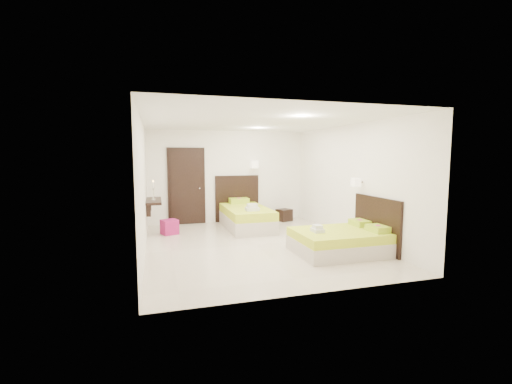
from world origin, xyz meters
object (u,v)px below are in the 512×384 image
object	(u,v)px
nightstand	(284,215)
ottoman	(169,227)
bed_double	(343,240)
bed_single	(246,216)

from	to	relation	value
nightstand	ottoman	distance (m)	3.39
bed_double	nightstand	world-z (taller)	bed_double
bed_single	ottoman	distance (m)	1.99
ottoman	bed_single	bearing A→B (deg)	6.61
bed_double	nightstand	distance (m)	3.43
bed_double	nightstand	size ratio (longest dim) A/B	4.44
bed_double	ottoman	size ratio (longest dim) A/B	4.90
nightstand	ottoman	bearing A→B (deg)	171.34
bed_single	ottoman	xyz separation A→B (m)	(-1.97, -0.23, -0.14)
bed_single	ottoman	bearing A→B (deg)	-173.39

